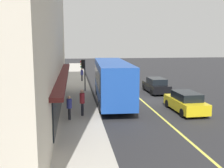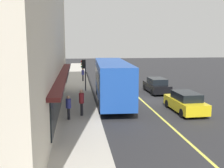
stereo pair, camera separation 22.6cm
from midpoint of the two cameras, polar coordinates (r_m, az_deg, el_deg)
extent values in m
plane|color=#28282B|center=(24.16, 6.47, -3.31)|extent=(120.00, 120.00, 0.00)
cube|color=#B2ADA3|center=(23.43, -6.93, -3.51)|extent=(80.00, 2.76, 0.15)
cube|color=#D8D14C|center=(24.16, 6.47, -3.30)|extent=(36.00, 0.16, 0.01)
cube|color=#4C1919|center=(19.34, -10.28, 1.93)|extent=(16.84, 0.70, 0.20)
cube|color=black|center=(19.56, -10.82, -1.87)|extent=(14.43, 0.08, 2.00)
cube|color=#1E4CAD|center=(22.49, 0.29, 1.01)|extent=(11.10, 2.99, 3.00)
cube|color=black|center=(27.83, -0.75, 3.31)|extent=(0.21, 2.10, 1.80)
cube|color=black|center=(22.06, -2.92, 1.78)|extent=(8.79, 0.46, 1.32)
cube|color=black|center=(22.30, 3.62, 1.85)|extent=(8.79, 0.46, 1.32)
cube|color=#0CF259|center=(27.83, -0.77, 5.15)|extent=(0.17, 1.90, 0.36)
cube|color=#2D2D33|center=(28.14, -0.76, 0.07)|extent=(0.27, 2.40, 0.40)
cylinder|color=black|center=(26.12, -2.90, -1.20)|extent=(1.01, 0.34, 1.00)
cylinder|color=black|center=(26.30, 2.03, -1.12)|extent=(1.01, 0.34, 1.00)
cylinder|color=black|center=(19.24, -2.10, -4.94)|extent=(1.01, 0.34, 1.00)
cylinder|color=black|center=(19.48, 4.58, -4.78)|extent=(1.01, 0.34, 1.00)
cylinder|color=#2D2D33|center=(27.37, -5.52, 1.89)|extent=(0.12, 0.12, 3.20)
cube|color=black|center=(27.24, -5.98, 4.28)|extent=(0.30, 0.30, 0.90)
sphere|color=red|center=(27.21, -6.35, 4.84)|extent=(0.18, 0.18, 0.18)
sphere|color=orange|center=(27.24, -6.34, 4.27)|extent=(0.18, 0.18, 0.18)
sphere|color=green|center=(27.26, -6.33, 3.71)|extent=(0.18, 0.18, 0.18)
cube|color=black|center=(27.42, 9.79, -0.63)|extent=(4.30, 1.80, 0.75)
cube|color=black|center=(27.17, 9.92, 0.67)|extent=(2.41, 1.51, 0.55)
cylinder|color=black|center=(28.58, 7.36, -0.74)|extent=(0.64, 0.22, 0.64)
cylinder|color=black|center=(29.04, 10.49, -0.66)|extent=(0.64, 0.22, 0.64)
cylinder|color=black|center=(25.89, 8.98, -1.80)|extent=(0.64, 0.22, 0.64)
cylinder|color=black|center=(26.40, 12.39, -1.69)|extent=(0.64, 0.22, 0.64)
cube|color=yellow|center=(20.38, 15.78, -4.21)|extent=(4.33, 1.87, 0.75)
cube|color=black|center=(20.12, 16.04, -2.50)|extent=(2.43, 1.55, 0.55)
cylinder|color=black|center=(21.41, 12.18, -4.19)|extent=(0.64, 0.23, 0.64)
cylinder|color=black|center=(22.04, 16.18, -3.97)|extent=(0.64, 0.23, 0.64)
cylinder|color=black|center=(18.87, 15.24, -6.11)|extent=(0.64, 0.23, 0.64)
cylinder|color=black|center=(19.58, 19.66, -5.77)|extent=(0.64, 0.23, 0.64)
cylinder|color=black|center=(17.53, -8.96, -6.34)|extent=(0.18, 0.18, 0.76)
cylinder|color=#33388C|center=(17.36, -9.01, -4.16)|extent=(0.34, 0.34, 0.61)
sphere|color=tan|center=(17.27, -9.05, -2.84)|extent=(0.21, 0.21, 0.21)
cylinder|color=black|center=(34.37, -6.10, 1.32)|extent=(0.18, 0.18, 0.79)
cylinder|color=#33388C|center=(34.28, -6.12, 2.49)|extent=(0.34, 0.34, 0.62)
sphere|color=tan|center=(34.23, -6.13, 3.19)|extent=(0.22, 0.22, 0.22)
cylinder|color=black|center=(18.31, -6.20, -5.44)|extent=(0.18, 0.18, 0.87)
cylinder|color=maroon|center=(18.13, -6.24, -3.04)|extent=(0.34, 0.34, 0.69)
sphere|color=tan|center=(18.04, -6.27, -1.59)|extent=(0.24, 0.24, 0.24)
camera|label=1|loc=(0.11, -89.71, 0.05)|focal=42.44mm
camera|label=2|loc=(0.11, 90.29, -0.05)|focal=42.44mm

